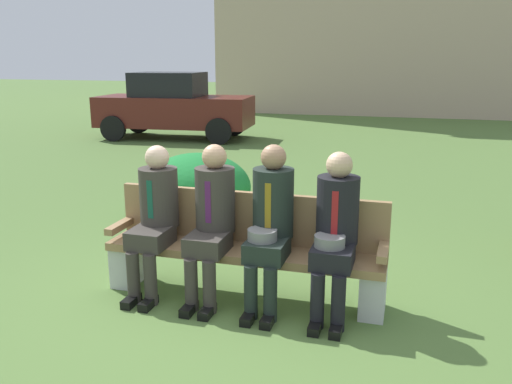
% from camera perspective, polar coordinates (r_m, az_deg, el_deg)
% --- Properties ---
extents(ground_plane, '(80.00, 80.00, 0.00)m').
position_cam_1_polar(ground_plane, '(4.67, -3.57, -11.58)').
color(ground_plane, '#527236').
extents(park_bench, '(2.42, 0.44, 0.90)m').
position_cam_1_polar(park_bench, '(4.62, -1.18, -5.95)').
color(park_bench, '#99754C').
rests_on(park_bench, ground).
extents(seated_man_leftmost, '(0.34, 0.72, 1.30)m').
position_cam_1_polar(seated_man_leftmost, '(4.70, -10.83, -2.14)').
color(seated_man_leftmost, '#38332D').
rests_on(seated_man_leftmost, ground).
extents(seated_man_centerleft, '(0.34, 0.72, 1.33)m').
position_cam_1_polar(seated_man_centerleft, '(4.49, -4.77, -2.49)').
color(seated_man_centerleft, '#38332D').
rests_on(seated_man_centerleft, ground).
extents(seated_man_centerright, '(0.34, 0.72, 1.36)m').
position_cam_1_polar(seated_man_centerright, '(4.33, 1.53, -2.97)').
color(seated_man_centerright, '#1E2823').
rests_on(seated_man_centerright, ground).
extents(seated_man_rightmost, '(0.34, 0.72, 1.32)m').
position_cam_1_polar(seated_man_rightmost, '(4.24, 8.54, -3.76)').
color(seated_man_rightmost, black).
rests_on(seated_man_rightmost, ground).
extents(shrub_near_bench, '(1.38, 1.26, 0.86)m').
position_cam_1_polar(shrub_near_bench, '(6.81, -6.31, 0.56)').
color(shrub_near_bench, '#1E7C34').
rests_on(shrub_near_bench, ground).
extents(parked_car_near, '(4.02, 1.99, 1.68)m').
position_cam_1_polar(parked_car_near, '(13.92, -8.86, 9.16)').
color(parked_car_near, '#591E19').
rests_on(parked_car_near, ground).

